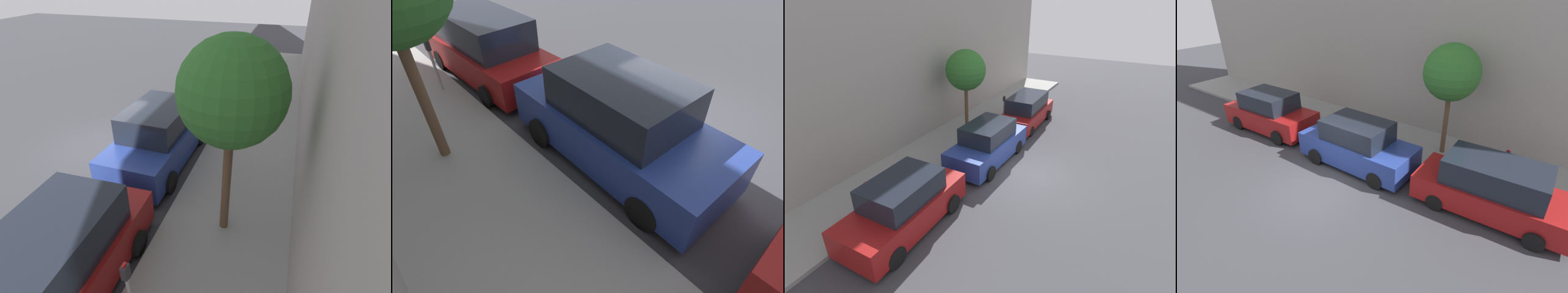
% 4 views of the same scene
% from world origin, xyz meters
% --- Properties ---
extents(ground_plane, '(60.00, 60.00, 0.00)m').
position_xyz_m(ground_plane, '(0.00, 0.00, 0.00)').
color(ground_plane, '#38383D').
extents(sidewalk, '(3.13, 32.00, 0.15)m').
position_xyz_m(sidewalk, '(5.06, 0.00, 0.07)').
color(sidewalk, gray).
rests_on(sidewalk, ground_plane).
extents(parked_minivan_nearest, '(2.03, 4.95, 1.90)m').
position_xyz_m(parked_minivan_nearest, '(2.39, -5.48, 0.92)').
color(parked_minivan_nearest, maroon).
rests_on(parked_minivan_nearest, ground_plane).
extents(parked_suv_second, '(2.08, 4.84, 1.98)m').
position_xyz_m(parked_suv_second, '(2.24, -0.17, 0.93)').
color(parked_suv_second, navy).
rests_on(parked_suv_second, ground_plane).
extents(parking_meter_near, '(0.11, 0.15, 1.47)m').
position_xyz_m(parking_meter_near, '(3.95, -5.45, 1.05)').
color(parking_meter_near, '#ADADB2').
rests_on(parking_meter_near, sidewalk).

